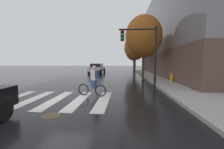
# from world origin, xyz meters

# --- Properties ---
(ground_plane) EXTENTS (120.00, 120.00, 0.00)m
(ground_plane) POSITION_xyz_m (0.00, 0.00, 0.00)
(ground_plane) COLOR black
(crosswalk_stripes) EXTENTS (5.34, 3.67, 0.01)m
(crosswalk_stripes) POSITION_xyz_m (-0.38, 0.00, 0.01)
(crosswalk_stripes) COLOR silver
(crosswalk_stripes) RESTS_ON ground
(manhole_cover) EXTENTS (0.64, 0.64, 0.01)m
(manhole_cover) POSITION_xyz_m (0.43, -2.12, 0.00)
(manhole_cover) COLOR #473D1E
(manhole_cover) RESTS_ON ground
(sedan_mid) EXTENTS (2.38, 4.73, 1.60)m
(sedan_mid) POSITION_xyz_m (-1.32, 16.88, 0.83)
(sedan_mid) COLOR silver
(sedan_mid) RESTS_ON ground
(cyclist) EXTENTS (1.67, 0.48, 1.69)m
(cyclist) POSITION_xyz_m (1.37, 0.90, 0.84)
(cyclist) COLOR black
(cyclist) RESTS_ON ground
(traffic_light_near) EXTENTS (2.47, 0.28, 4.20)m
(traffic_light_near) POSITION_xyz_m (4.26, 2.76, 2.86)
(traffic_light_near) COLOR black
(traffic_light_near) RESTS_ON ground
(fire_hydrant) EXTENTS (0.33, 0.22, 0.78)m
(fire_hydrant) POSITION_xyz_m (7.28, 6.08, 0.53)
(fire_hydrant) COLOR gold
(fire_hydrant) RESTS_ON sidewalk
(street_tree_near) EXTENTS (3.77, 3.77, 6.71)m
(street_tree_near) POSITION_xyz_m (5.11, 8.58, 4.53)
(street_tree_near) COLOR #4C3823
(street_tree_near) RESTS_ON ground
(street_tree_mid) EXTENTS (3.42, 3.42, 6.09)m
(street_tree_mid) POSITION_xyz_m (4.91, 16.38, 4.11)
(street_tree_mid) COLOR #4C3823
(street_tree_mid) RESTS_ON ground
(street_tree_far) EXTENTS (3.38, 3.38, 6.02)m
(street_tree_far) POSITION_xyz_m (5.24, 23.32, 4.06)
(street_tree_far) COLOR #4C3823
(street_tree_far) RESTS_ON ground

